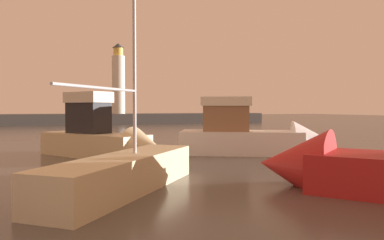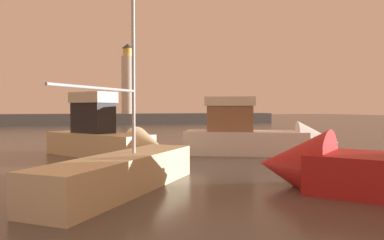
{
  "view_description": "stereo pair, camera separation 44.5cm",
  "coord_description": "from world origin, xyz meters",
  "px_view_note": "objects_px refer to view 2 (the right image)",
  "views": [
    {
      "loc": [
        -3.41,
        -1.68,
        2.74
      ],
      "look_at": [
        1.6,
        11.92,
        2.27
      ],
      "focal_mm": 35.3,
      "sensor_mm": 36.0,
      "label": 1
    },
    {
      "loc": [
        -2.99,
        -1.82,
        2.74
      ],
      "look_at": [
        1.6,
        11.92,
        2.27
      ],
      "focal_mm": 35.3,
      "sensor_mm": 36.0,
      "label": 2
    }
  ],
  "objects_px": {
    "motorboat_2": "(108,138)",
    "sailboat_moored": "(122,171)",
    "lighthouse": "(128,81)",
    "motorboat_3": "(262,136)"
  },
  "relations": [
    {
      "from": "motorboat_2",
      "to": "sailboat_moored",
      "type": "xyz_separation_m",
      "value": [
        -0.47,
        -8.88,
        -0.41
      ]
    },
    {
      "from": "lighthouse",
      "to": "sailboat_moored",
      "type": "distance_m",
      "value": 55.56
    },
    {
      "from": "motorboat_2",
      "to": "motorboat_3",
      "type": "relative_size",
      "value": 0.9
    },
    {
      "from": "motorboat_3",
      "to": "sailboat_moored",
      "type": "height_order",
      "value": "sailboat_moored"
    },
    {
      "from": "motorboat_3",
      "to": "lighthouse",
      "type": "bearing_deg",
      "value": 90.62
    },
    {
      "from": "motorboat_3",
      "to": "motorboat_2",
      "type": "bearing_deg",
      "value": 169.61
    },
    {
      "from": "lighthouse",
      "to": "sailboat_moored",
      "type": "relative_size",
      "value": 0.94
    },
    {
      "from": "sailboat_moored",
      "to": "lighthouse",
      "type": "bearing_deg",
      "value": 80.95
    },
    {
      "from": "lighthouse",
      "to": "motorboat_3",
      "type": "relative_size",
      "value": 1.36
    },
    {
      "from": "motorboat_2",
      "to": "motorboat_3",
      "type": "height_order",
      "value": "motorboat_2"
    }
  ]
}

